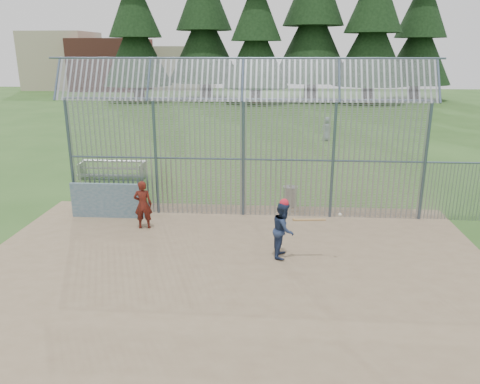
# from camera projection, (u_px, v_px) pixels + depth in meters

# --- Properties ---
(ground) EXTENTS (120.00, 120.00, 0.00)m
(ground) POSITION_uv_depth(u_px,v_px,m) (235.00, 257.00, 13.01)
(ground) COLOR #2D511E
(ground) RESTS_ON ground
(dirt_infield) EXTENTS (14.00, 10.00, 0.02)m
(dirt_infield) POSITION_uv_depth(u_px,v_px,m) (233.00, 265.00, 12.53)
(dirt_infield) COLOR #756047
(dirt_infield) RESTS_ON ground
(dugout_wall) EXTENTS (2.50, 0.12, 1.20)m
(dugout_wall) POSITION_uv_depth(u_px,v_px,m) (107.00, 201.00, 15.92)
(dugout_wall) COLOR #38566B
(dugout_wall) RESTS_ON dirt_infield
(batter) EXTENTS (0.68, 0.83, 1.57)m
(batter) POSITION_uv_depth(u_px,v_px,m) (283.00, 230.00, 12.85)
(batter) COLOR navy
(batter) RESTS_ON dirt_infield
(onlooker) EXTENTS (0.61, 0.43, 1.58)m
(onlooker) POSITION_uv_depth(u_px,v_px,m) (143.00, 205.00, 14.91)
(onlooker) COLOR maroon
(onlooker) RESTS_ON dirt_infield
(bg_kid_standing) EXTENTS (0.87, 0.73, 1.52)m
(bg_kid_standing) POSITION_uv_depth(u_px,v_px,m) (327.00, 129.00, 29.41)
(bg_kid_standing) COLOR slate
(bg_kid_standing) RESTS_ON ground
(batting_gear) EXTENTS (1.64, 0.44, 0.57)m
(batting_gear) POSITION_uv_depth(u_px,v_px,m) (291.00, 207.00, 12.60)
(batting_gear) COLOR red
(batting_gear) RESTS_ON ground
(trash_can) EXTENTS (0.56, 0.56, 0.82)m
(trash_can) POSITION_uv_depth(u_px,v_px,m) (290.00, 196.00, 17.19)
(trash_can) COLOR gray
(trash_can) RESTS_ON ground
(bleacher) EXTENTS (3.00, 0.95, 0.72)m
(bleacher) POSITION_uv_depth(u_px,v_px,m) (112.00, 169.00, 20.95)
(bleacher) COLOR gray
(bleacher) RESTS_ON ground
(backstop_fence) EXTENTS (20.09, 0.81, 5.30)m
(backstop_fence) POSITION_uv_depth(u_px,v_px,m) (298.00, 150.00, 15.47)
(backstop_fence) COLOR #47566B
(backstop_fence) RESTS_ON ground
(distant_buildings) EXTENTS (26.50, 10.50, 8.00)m
(distant_buildings) POSITION_uv_depth(u_px,v_px,m) (107.00, 64.00, 67.46)
(distant_buildings) COLOR brown
(distant_buildings) RESTS_ON ground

